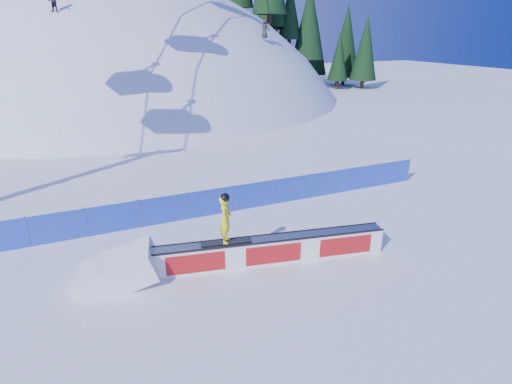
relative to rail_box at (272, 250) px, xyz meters
name	(u,v)px	position (x,y,z in m)	size (l,w,h in m)	color
ground	(250,267)	(-0.80, 0.00, -0.48)	(160.00, 160.00, 0.00)	white
snow_hill	(137,226)	(-0.80, 42.00, -18.48)	(64.00, 64.00, 64.00)	white
treeline	(303,22)	(23.31, 39.89, 8.19)	(22.40, 10.62, 19.10)	#352115
safety_fence	(210,202)	(-0.80, 4.50, 0.13)	(22.05, 0.05, 1.30)	#2441BD
rail_box	(272,250)	(0.00, 0.00, 0.00)	(8.04, 2.02, 0.97)	white
snow_ramp	(120,280)	(-4.96, 0.92, -0.48)	(2.39, 1.59, 0.89)	white
snowboarder	(226,219)	(-1.54, 0.28, 1.35)	(1.70, 0.70, 1.75)	black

